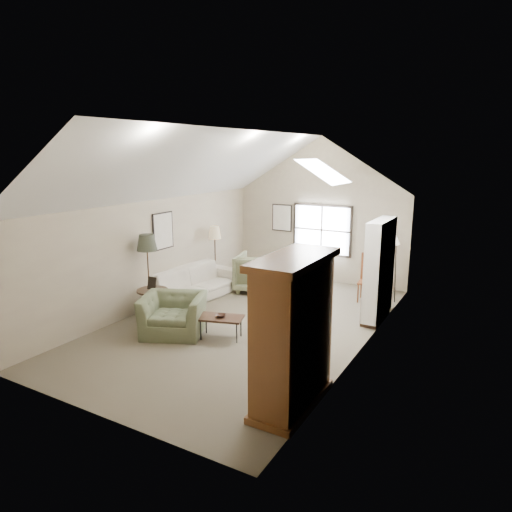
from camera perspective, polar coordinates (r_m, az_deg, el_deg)
The scene contains 18 objects.
room_shell at distance 9.16m, azimuth -1.25°, elevation 10.59°, with size 5.01×8.01×4.00m.
window at distance 12.86m, azimuth 8.24°, elevation 3.26°, with size 1.72×0.08×1.42m, color black.
skylight at distance 9.40m, azimuth 8.57°, elevation 10.59°, with size 0.80×1.20×0.52m, color white, non-canonical shape.
wall_art at distance 11.94m, azimuth -4.23°, elevation 3.97°, with size 1.97×3.71×0.88m.
armoire at distance 6.50m, azimuth 4.65°, elevation -9.54°, with size 0.60×1.50×2.20m, color brown.
tv_alcove at distance 10.05m, azimuth 15.16°, elevation -1.53°, with size 0.32×1.30×2.10m, color white.
media_console at distance 10.29m, azimuth 14.77°, elevation -6.10°, with size 0.34×1.18×0.60m, color #382316.
tv_panel at distance 10.11m, azimuth 14.98°, elevation -2.78°, with size 0.05×0.90×0.55m, color black.
sofa at distance 11.45m, azimuth -7.78°, elevation -3.38°, with size 2.66×1.04×0.78m, color beige.
armchair_near at distance 9.35m, azimuth -10.28°, elevation -7.22°, with size 1.22×1.06×0.79m, color #606748.
armchair_far at distance 11.92m, azimuth 0.23°, elevation -2.08°, with size 1.05×1.08×0.99m, color #6D724F.
coffee_table at distance 9.06m, azimuth -4.40°, elevation -8.89°, with size 0.86×0.48×0.44m, color #3A2517.
bowl at distance 8.97m, azimuth -4.43°, elevation -7.44°, with size 0.21×0.21×0.05m, color #3A2218.
side_table at distance 10.24m, azimuth -12.75°, elevation -5.90°, with size 0.67×0.67×0.67m, color #352116.
side_chair at distance 11.39m, azimuth 13.87°, elevation -2.72°, with size 0.45×0.45×1.17m, color brown.
tripod_lamp at distance 11.29m, azimuth 15.99°, elevation -1.12°, with size 0.54×0.54×1.87m, color silver, non-canonical shape.
dark_lamp at distance 10.38m, azimuth -13.29°, elevation -2.22°, with size 0.45×0.45×1.86m, color #272A1D, non-canonical shape.
tan_lamp at distance 12.37m, azimuth -5.12°, elevation 0.06°, with size 0.33×0.33×1.67m, color tan, non-canonical shape.
Camera 1 is at (4.68, -7.87, 3.58)m, focal length 32.00 mm.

